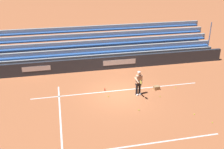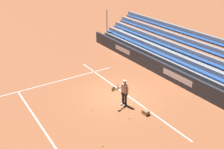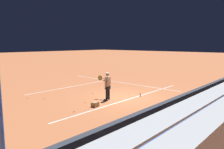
{
  "view_description": "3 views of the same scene",
  "coord_description": "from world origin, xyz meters",
  "px_view_note": "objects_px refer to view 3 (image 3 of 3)",
  "views": [
    {
      "loc": [
        3.85,
        15.57,
        8.61
      ],
      "look_at": [
        0.45,
        -0.35,
        1.36
      ],
      "focal_mm": 42.0,
      "sensor_mm": 36.0,
      "label": 1
    },
    {
      "loc": [
        -12.56,
        8.66,
        8.8
      ],
      "look_at": [
        0.41,
        0.21,
        1.42
      ],
      "focal_mm": 42.0,
      "sensor_mm": 36.0,
      "label": 2
    },
    {
      "loc": [
        -10.95,
        -8.73,
        3.5
      ],
      "look_at": [
        0.34,
        1.41,
        1.35
      ],
      "focal_mm": 35.0,
      "sensor_mm": 36.0,
      "label": 3
    }
  ],
  "objects_px": {
    "tennis_player": "(107,86)",
    "water_bottle": "(140,95)",
    "tennis_ball_toward_net": "(129,94)",
    "tennis_ball_far_right": "(28,98)",
    "ball_box_cardboard": "(95,104)",
    "tennis_ball_on_baseline": "(84,102)",
    "tennis_ball_near_player": "(44,99)",
    "tennis_ball_far_left": "(74,112)",
    "tennis_ball_stray_back": "(92,93)"
  },
  "relations": [
    {
      "from": "tennis_player",
      "to": "water_bottle",
      "type": "relative_size",
      "value": 7.8
    },
    {
      "from": "tennis_player",
      "to": "tennis_ball_toward_net",
      "type": "bearing_deg",
      "value": -3.59
    },
    {
      "from": "tennis_ball_far_right",
      "to": "ball_box_cardboard",
      "type": "bearing_deg",
      "value": -70.85
    },
    {
      "from": "tennis_player",
      "to": "tennis_ball_toward_net",
      "type": "height_order",
      "value": "tennis_player"
    },
    {
      "from": "tennis_ball_on_baseline",
      "to": "tennis_ball_toward_net",
      "type": "xyz_separation_m",
      "value": [
        3.44,
        -0.74,
        0.0
      ]
    },
    {
      "from": "water_bottle",
      "to": "tennis_ball_toward_net",
      "type": "bearing_deg",
      "value": 95.31
    },
    {
      "from": "tennis_player",
      "to": "tennis_ball_near_player",
      "type": "relative_size",
      "value": 25.98
    },
    {
      "from": "ball_box_cardboard",
      "to": "tennis_ball_far_left",
      "type": "distance_m",
      "value": 1.43
    },
    {
      "from": "tennis_ball_stray_back",
      "to": "tennis_ball_near_player",
      "type": "relative_size",
      "value": 1.0
    },
    {
      "from": "tennis_ball_far_right",
      "to": "water_bottle",
      "type": "distance_m",
      "value": 7.38
    },
    {
      "from": "tennis_ball_far_left",
      "to": "water_bottle",
      "type": "relative_size",
      "value": 0.3
    },
    {
      "from": "tennis_ball_near_player",
      "to": "tennis_ball_toward_net",
      "type": "bearing_deg",
      "value": -35.19
    },
    {
      "from": "tennis_ball_far_right",
      "to": "tennis_ball_toward_net",
      "type": "relative_size",
      "value": 1.0
    },
    {
      "from": "tennis_ball_stray_back",
      "to": "tennis_ball_far_left",
      "type": "xyz_separation_m",
      "value": [
        -3.52,
        -2.39,
        0.0
      ]
    },
    {
      "from": "tennis_ball_stray_back",
      "to": "water_bottle",
      "type": "bearing_deg",
      "value": -62.04
    },
    {
      "from": "tennis_ball_on_baseline",
      "to": "tennis_ball_far_left",
      "type": "height_order",
      "value": "same"
    },
    {
      "from": "water_bottle",
      "to": "tennis_ball_far_right",
      "type": "bearing_deg",
      "value": 135.8
    },
    {
      "from": "tennis_ball_on_baseline",
      "to": "water_bottle",
      "type": "bearing_deg",
      "value": -24.67
    },
    {
      "from": "tennis_player",
      "to": "ball_box_cardboard",
      "type": "bearing_deg",
      "value": -162.22
    },
    {
      "from": "tennis_ball_near_player",
      "to": "tennis_ball_toward_net",
      "type": "height_order",
      "value": "same"
    },
    {
      "from": "tennis_ball_far_right",
      "to": "tennis_ball_stray_back",
      "type": "bearing_deg",
      "value": -30.2
    },
    {
      "from": "ball_box_cardboard",
      "to": "water_bottle",
      "type": "height_order",
      "value": "ball_box_cardboard"
    },
    {
      "from": "ball_box_cardboard",
      "to": "tennis_ball_near_player",
      "type": "relative_size",
      "value": 6.06
    },
    {
      "from": "ball_box_cardboard",
      "to": "tennis_ball_far_right",
      "type": "bearing_deg",
      "value": 109.15
    },
    {
      "from": "tennis_ball_far_left",
      "to": "tennis_player",
      "type": "bearing_deg",
      "value": 7.87
    },
    {
      "from": "tennis_ball_toward_net",
      "to": "tennis_ball_far_right",
      "type": "bearing_deg",
      "value": 140.68
    },
    {
      "from": "tennis_ball_near_player",
      "to": "tennis_ball_far_left",
      "type": "bearing_deg",
      "value": -96.56
    },
    {
      "from": "water_bottle",
      "to": "tennis_player",
      "type": "bearing_deg",
      "value": 154.87
    },
    {
      "from": "tennis_player",
      "to": "tennis_ball_toward_net",
      "type": "xyz_separation_m",
      "value": [
        2.07,
        -0.13,
        -0.86
      ]
    },
    {
      "from": "ball_box_cardboard",
      "to": "tennis_ball_stray_back",
      "type": "relative_size",
      "value": 6.06
    },
    {
      "from": "tennis_ball_far_right",
      "to": "tennis_player",
      "type": "bearing_deg",
      "value": -52.78
    },
    {
      "from": "tennis_ball_far_right",
      "to": "water_bottle",
      "type": "height_order",
      "value": "water_bottle"
    },
    {
      "from": "tennis_ball_far_right",
      "to": "tennis_ball_toward_net",
      "type": "bearing_deg",
      "value": -39.32
    },
    {
      "from": "tennis_ball_far_right",
      "to": "tennis_ball_toward_net",
      "type": "height_order",
      "value": "same"
    },
    {
      "from": "tennis_ball_stray_back",
      "to": "tennis_ball_far_right",
      "type": "xyz_separation_m",
      "value": [
        -3.7,
        2.16,
        0.0
      ]
    },
    {
      "from": "tennis_player",
      "to": "tennis_ball_far_right",
      "type": "distance_m",
      "value": 5.26
    },
    {
      "from": "tennis_ball_far_left",
      "to": "water_bottle",
      "type": "bearing_deg",
      "value": -6.7
    },
    {
      "from": "tennis_ball_stray_back",
      "to": "tennis_ball_near_player",
      "type": "distance_m",
      "value": 3.32
    },
    {
      "from": "tennis_ball_far_right",
      "to": "tennis_ball_far_left",
      "type": "distance_m",
      "value": 4.55
    },
    {
      "from": "tennis_ball_far_right",
      "to": "water_bottle",
      "type": "xyz_separation_m",
      "value": [
        5.29,
        -5.14,
        0.08
      ]
    },
    {
      "from": "tennis_ball_stray_back",
      "to": "tennis_ball_toward_net",
      "type": "distance_m",
      "value": 2.59
    },
    {
      "from": "tennis_ball_toward_net",
      "to": "tennis_ball_far_left",
      "type": "bearing_deg",
      "value": -176.82
    },
    {
      "from": "tennis_ball_toward_net",
      "to": "water_bottle",
      "type": "distance_m",
      "value": 0.89
    },
    {
      "from": "tennis_ball_toward_net",
      "to": "water_bottle",
      "type": "relative_size",
      "value": 0.3
    },
    {
      "from": "tennis_ball_on_baseline",
      "to": "tennis_ball_near_player",
      "type": "xyz_separation_m",
      "value": [
        -1.18,
        2.52,
        0.0
      ]
    },
    {
      "from": "ball_box_cardboard",
      "to": "tennis_ball_toward_net",
      "type": "bearing_deg",
      "value": 5.75
    },
    {
      "from": "tennis_player",
      "to": "water_bottle",
      "type": "height_order",
      "value": "tennis_player"
    },
    {
      "from": "tennis_ball_far_right",
      "to": "tennis_ball_far_left",
      "type": "xyz_separation_m",
      "value": [
        0.19,
        -4.54,
        0.0
      ]
    },
    {
      "from": "tennis_ball_toward_net",
      "to": "water_bottle",
      "type": "bearing_deg",
      "value": -84.69
    },
    {
      "from": "tennis_player",
      "to": "tennis_ball_toward_net",
      "type": "relative_size",
      "value": 25.98
    }
  ]
}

